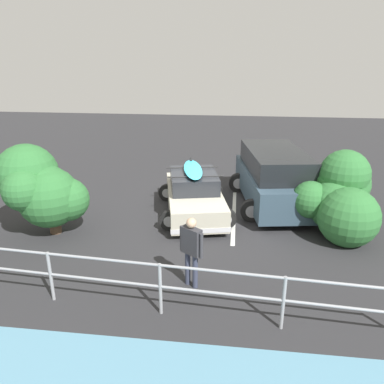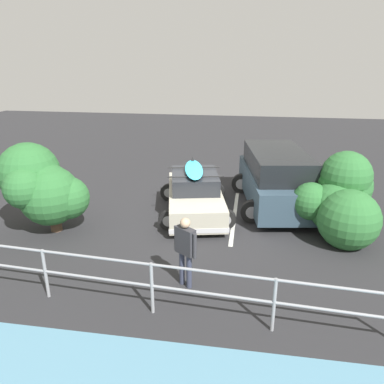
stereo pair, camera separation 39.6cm
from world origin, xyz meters
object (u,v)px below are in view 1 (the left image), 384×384
Objects in this scene: suv_car at (274,177)px; person_bystander at (191,246)px; bush_near_right at (340,197)px; sedan_car at (194,195)px; bush_near_left at (42,190)px.

person_bystander is (2.19, 5.22, 0.00)m from suv_car.
person_bystander is 0.60× the size of bush_near_right.
sedan_car is at bearing 21.57° from suv_car.
sedan_car is 1.52× the size of bush_near_right.
bush_near_left is at bearing -25.89° from person_bystander.
bush_near_left is at bearing 7.21° from bush_near_right.
person_bystander is 5.05m from bush_near_left.
suv_car is 7.38m from bush_near_left.
bush_near_right is (-4.31, 0.93, 0.46)m from sedan_car.
person_bystander is 5.07m from bush_near_right.
sedan_car is 1.60× the size of bush_near_left.
bush_near_left is at bearing 25.87° from sedan_car.
bush_near_left reaches higher than person_bystander.
suv_car is (-2.62, -1.04, 0.36)m from sedan_car.
bush_near_right is (-3.88, -3.26, 0.10)m from person_bystander.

